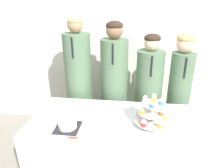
{
  "coord_description": "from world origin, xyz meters",
  "views": [
    {
      "loc": [
        0.07,
        -1.19,
        1.72
      ],
      "look_at": [
        -0.13,
        0.4,
        1.06
      ],
      "focal_mm": 32.0,
      "sensor_mm": 36.0,
      "label": 1
    }
  ],
  "objects_px": {
    "student_1": "(114,92)",
    "student_3": "(178,97)",
    "student_2": "(148,98)",
    "student_0": "(79,89)",
    "round_cake": "(67,124)",
    "cake_knife": "(79,138)",
    "cupcake_stand": "(152,112)"
  },
  "relations": [
    {
      "from": "cake_knife",
      "to": "student_3",
      "type": "distance_m",
      "value": 1.29
    },
    {
      "from": "cupcake_stand",
      "to": "student_1",
      "type": "height_order",
      "value": "student_1"
    },
    {
      "from": "cupcake_stand",
      "to": "student_2",
      "type": "xyz_separation_m",
      "value": [
        0.01,
        0.64,
        -0.19
      ]
    },
    {
      "from": "cake_knife",
      "to": "student_1",
      "type": "height_order",
      "value": "student_1"
    },
    {
      "from": "student_1",
      "to": "student_3",
      "type": "height_order",
      "value": "student_1"
    },
    {
      "from": "cake_knife",
      "to": "student_2",
      "type": "xyz_separation_m",
      "value": [
        0.58,
        0.9,
        -0.06
      ]
    },
    {
      "from": "cake_knife",
      "to": "student_3",
      "type": "height_order",
      "value": "student_3"
    },
    {
      "from": "student_2",
      "to": "cupcake_stand",
      "type": "bearing_deg",
      "value": -90.84
    },
    {
      "from": "cupcake_stand",
      "to": "student_3",
      "type": "height_order",
      "value": "student_3"
    },
    {
      "from": "student_0",
      "to": "student_1",
      "type": "relative_size",
      "value": 1.03
    },
    {
      "from": "student_1",
      "to": "student_3",
      "type": "distance_m",
      "value": 0.74
    },
    {
      "from": "student_2",
      "to": "student_3",
      "type": "xyz_separation_m",
      "value": [
        0.34,
        -0.0,
        0.04
      ]
    },
    {
      "from": "cake_knife",
      "to": "student_1",
      "type": "bearing_deg",
      "value": 76.29
    },
    {
      "from": "cake_knife",
      "to": "cupcake_stand",
      "type": "height_order",
      "value": "cupcake_stand"
    },
    {
      "from": "student_3",
      "to": "cupcake_stand",
      "type": "bearing_deg",
      "value": -118.99
    },
    {
      "from": "student_1",
      "to": "student_2",
      "type": "height_order",
      "value": "student_1"
    },
    {
      "from": "student_3",
      "to": "student_0",
      "type": "bearing_deg",
      "value": 180.0
    },
    {
      "from": "round_cake",
      "to": "student_1",
      "type": "relative_size",
      "value": 0.13
    },
    {
      "from": "student_2",
      "to": "student_3",
      "type": "relative_size",
      "value": 0.99
    },
    {
      "from": "student_1",
      "to": "student_3",
      "type": "xyz_separation_m",
      "value": [
        0.74,
        -0.0,
        -0.02
      ]
    },
    {
      "from": "student_3",
      "to": "student_2",
      "type": "bearing_deg",
      "value": 180.0
    },
    {
      "from": "cupcake_stand",
      "to": "student_2",
      "type": "distance_m",
      "value": 0.66
    },
    {
      "from": "cake_knife",
      "to": "student_2",
      "type": "bearing_deg",
      "value": 54.77
    },
    {
      "from": "cupcake_stand",
      "to": "student_1",
      "type": "distance_m",
      "value": 0.76
    },
    {
      "from": "round_cake",
      "to": "cake_knife",
      "type": "xyz_separation_m",
      "value": [
        0.13,
        -0.12,
        -0.04
      ]
    },
    {
      "from": "cupcake_stand",
      "to": "student_3",
      "type": "distance_m",
      "value": 0.74
    },
    {
      "from": "student_0",
      "to": "round_cake",
      "type": "bearing_deg",
      "value": -81.73
    },
    {
      "from": "student_1",
      "to": "student_3",
      "type": "bearing_deg",
      "value": -0.0
    },
    {
      "from": "cake_knife",
      "to": "student_0",
      "type": "height_order",
      "value": "student_0"
    },
    {
      "from": "student_2",
      "to": "student_3",
      "type": "bearing_deg",
      "value": -0.0
    },
    {
      "from": "round_cake",
      "to": "student_3",
      "type": "height_order",
      "value": "student_3"
    },
    {
      "from": "cupcake_stand",
      "to": "student_0",
      "type": "xyz_separation_m",
      "value": [
        -0.81,
        0.64,
        -0.11
      ]
    }
  ]
}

